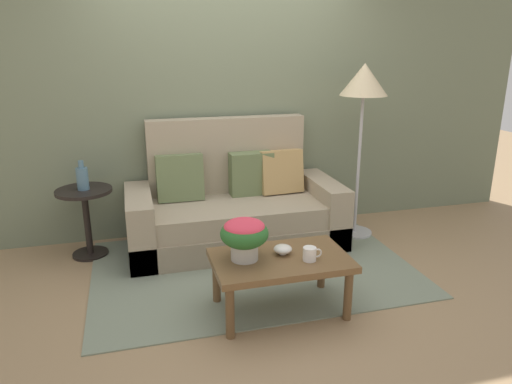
{
  "coord_description": "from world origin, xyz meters",
  "views": [
    {
      "loc": [
        -0.93,
        -3.44,
        1.81
      ],
      "look_at": [
        0.0,
        -0.01,
        0.7
      ],
      "focal_mm": 33.47,
      "sensor_mm": 36.0,
      "label": 1
    }
  ],
  "objects_px": {
    "potted_plant": "(244,234)",
    "coffee_mug": "(310,254)",
    "table_vase": "(82,178)",
    "side_table": "(86,210)",
    "snack_bowl": "(283,249)",
    "coffee_table": "(281,265)",
    "floor_lamp": "(363,91)",
    "couch": "(234,209)"
  },
  "relations": [
    {
      "from": "potted_plant",
      "to": "coffee_mug",
      "type": "height_order",
      "value": "potted_plant"
    },
    {
      "from": "potted_plant",
      "to": "table_vase",
      "type": "bearing_deg",
      "value": 130.62
    },
    {
      "from": "side_table",
      "to": "snack_bowl",
      "type": "distance_m",
      "value": 1.88
    },
    {
      "from": "coffee_table",
      "to": "floor_lamp",
      "type": "relative_size",
      "value": 0.57
    },
    {
      "from": "floor_lamp",
      "to": "coffee_mug",
      "type": "height_order",
      "value": "floor_lamp"
    },
    {
      "from": "floor_lamp",
      "to": "table_vase",
      "type": "bearing_deg",
      "value": 176.35
    },
    {
      "from": "coffee_mug",
      "to": "table_vase",
      "type": "height_order",
      "value": "table_vase"
    },
    {
      "from": "table_vase",
      "to": "floor_lamp",
      "type": "bearing_deg",
      "value": -3.65
    },
    {
      "from": "snack_bowl",
      "to": "table_vase",
      "type": "distance_m",
      "value": 1.9
    },
    {
      "from": "coffee_table",
      "to": "coffee_mug",
      "type": "bearing_deg",
      "value": -29.23
    },
    {
      "from": "potted_plant",
      "to": "coffee_mug",
      "type": "relative_size",
      "value": 2.42
    },
    {
      "from": "couch",
      "to": "potted_plant",
      "type": "distance_m",
      "value": 1.28
    },
    {
      "from": "floor_lamp",
      "to": "snack_bowl",
      "type": "xyz_separation_m",
      "value": [
        -1.12,
        -1.11,
        -0.95
      ]
    },
    {
      "from": "coffee_table",
      "to": "floor_lamp",
      "type": "height_order",
      "value": "floor_lamp"
    },
    {
      "from": "floor_lamp",
      "to": "potted_plant",
      "type": "distance_m",
      "value": 1.97
    },
    {
      "from": "table_vase",
      "to": "coffee_table",
      "type": "bearing_deg",
      "value": -44.39
    },
    {
      "from": "side_table",
      "to": "floor_lamp",
      "type": "height_order",
      "value": "floor_lamp"
    },
    {
      "from": "couch",
      "to": "table_vase",
      "type": "distance_m",
      "value": 1.37
    },
    {
      "from": "potted_plant",
      "to": "snack_bowl",
      "type": "height_order",
      "value": "potted_plant"
    },
    {
      "from": "coffee_mug",
      "to": "coffee_table",
      "type": "bearing_deg",
      "value": 150.77
    },
    {
      "from": "side_table",
      "to": "table_vase",
      "type": "xyz_separation_m",
      "value": [
        0.0,
        -0.01,
        0.3
      ]
    },
    {
      "from": "couch",
      "to": "coffee_mug",
      "type": "xyz_separation_m",
      "value": [
        0.21,
        -1.37,
        0.12
      ]
    },
    {
      "from": "coffee_mug",
      "to": "potted_plant",
      "type": "bearing_deg",
      "value": 162.46
    },
    {
      "from": "couch",
      "to": "floor_lamp",
      "type": "bearing_deg",
      "value": -5.15
    },
    {
      "from": "snack_bowl",
      "to": "table_vase",
      "type": "xyz_separation_m",
      "value": [
        -1.38,
        1.27,
        0.27
      ]
    },
    {
      "from": "floor_lamp",
      "to": "potted_plant",
      "type": "xyz_separation_m",
      "value": [
        -1.4,
        -1.13,
        -0.81
      ]
    },
    {
      "from": "coffee_table",
      "to": "coffee_mug",
      "type": "height_order",
      "value": "coffee_mug"
    },
    {
      "from": "table_vase",
      "to": "coffee_mug",
      "type": "bearing_deg",
      "value": -42.95
    },
    {
      "from": "couch",
      "to": "coffee_mug",
      "type": "distance_m",
      "value": 1.39
    },
    {
      "from": "floor_lamp",
      "to": "coffee_mug",
      "type": "relative_size",
      "value": 12.22
    },
    {
      "from": "coffee_table",
      "to": "potted_plant",
      "type": "xyz_separation_m",
      "value": [
        -0.25,
        0.04,
        0.24
      ]
    },
    {
      "from": "couch",
      "to": "coffee_table",
      "type": "relative_size",
      "value": 2.07
    },
    {
      "from": "snack_bowl",
      "to": "side_table",
      "type": "bearing_deg",
      "value": 137.15
    },
    {
      "from": "couch",
      "to": "table_vase",
      "type": "height_order",
      "value": "couch"
    },
    {
      "from": "coffee_table",
      "to": "snack_bowl",
      "type": "xyz_separation_m",
      "value": [
        0.03,
        0.05,
        0.09
      ]
    },
    {
      "from": "floor_lamp",
      "to": "coffee_mug",
      "type": "distance_m",
      "value": 1.85
    },
    {
      "from": "snack_bowl",
      "to": "table_vase",
      "type": "height_order",
      "value": "table_vase"
    },
    {
      "from": "potted_plant",
      "to": "snack_bowl",
      "type": "relative_size",
      "value": 2.52
    },
    {
      "from": "coffee_mug",
      "to": "snack_bowl",
      "type": "relative_size",
      "value": 1.04
    },
    {
      "from": "snack_bowl",
      "to": "coffee_mug",
      "type": "bearing_deg",
      "value": -45.0
    },
    {
      "from": "coffee_table",
      "to": "snack_bowl",
      "type": "height_order",
      "value": "snack_bowl"
    },
    {
      "from": "table_vase",
      "to": "couch",
      "type": "bearing_deg",
      "value": -2.28
    }
  ]
}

